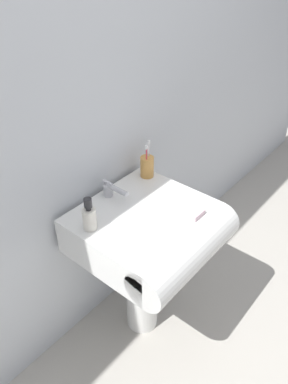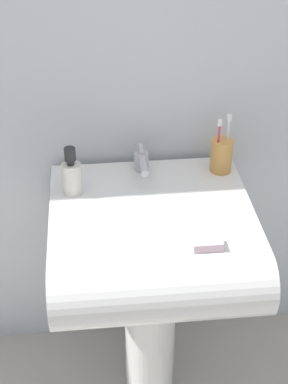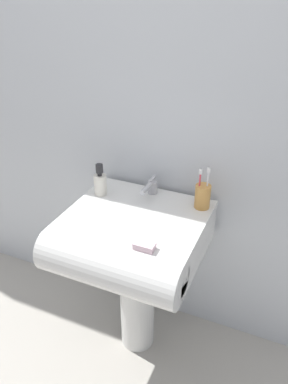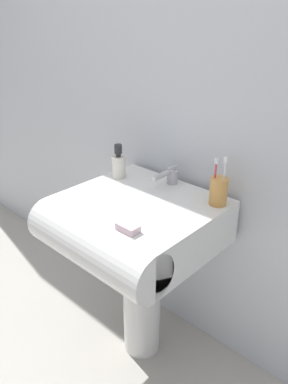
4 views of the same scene
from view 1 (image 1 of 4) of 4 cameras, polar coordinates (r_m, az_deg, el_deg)
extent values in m
plane|color=#ADA89E|center=(2.15, -0.26, -18.98)|extent=(6.00, 6.00, 0.00)
cube|color=silver|center=(1.55, -8.66, 14.43)|extent=(5.00, 0.05, 2.40)
cylinder|color=white|center=(1.92, -0.28, -13.92)|extent=(0.16, 0.16, 0.58)
cube|color=white|center=(1.65, -0.32, -5.34)|extent=(0.56, 0.48, 0.17)
cylinder|color=white|center=(1.55, 6.52, -9.02)|extent=(0.56, 0.17, 0.17)
cylinder|color=#B7B7BC|center=(1.68, -5.50, 0.29)|extent=(0.04, 0.04, 0.06)
cylinder|color=#B7B7BC|center=(1.63, -4.10, 0.36)|extent=(0.02, 0.12, 0.02)
cube|color=#B7B7BC|center=(1.66, -5.58, 1.44)|extent=(0.01, 0.06, 0.01)
cylinder|color=#D19347|center=(1.80, 0.47, 3.88)|extent=(0.07, 0.07, 0.10)
cylinder|color=#D83F4C|center=(1.76, 0.38, 4.56)|extent=(0.01, 0.01, 0.14)
cube|color=white|center=(1.72, 0.39, 6.85)|extent=(0.01, 0.01, 0.02)
cylinder|color=white|center=(1.79, 0.70, 5.17)|extent=(0.01, 0.01, 0.15)
cube|color=white|center=(1.75, 0.72, 7.56)|extent=(0.01, 0.01, 0.02)
cylinder|color=silver|center=(1.50, -8.29, -4.10)|extent=(0.06, 0.06, 0.09)
cylinder|color=#262628|center=(1.46, -8.47, -2.48)|extent=(0.02, 0.02, 0.01)
cylinder|color=#262628|center=(1.45, -8.55, -1.66)|extent=(0.03, 0.03, 0.04)
cube|color=silver|center=(1.58, 7.91, -3.31)|extent=(0.08, 0.04, 0.02)
camera|label=2|loc=(0.94, 74.10, 8.36)|focal=55.00mm
camera|label=3|loc=(1.55, 55.78, 15.23)|focal=35.00mm
camera|label=4|loc=(1.85, 44.13, 14.90)|focal=35.00mm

